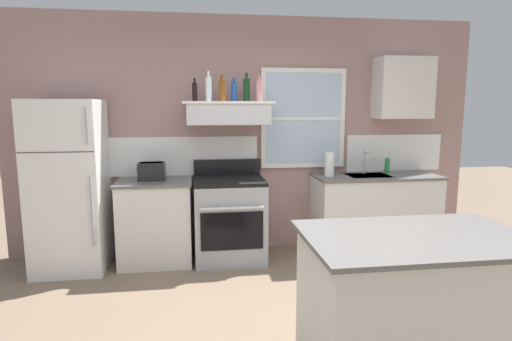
{
  "coord_description": "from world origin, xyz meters",
  "views": [
    {
      "loc": [
        -0.6,
        -2.63,
        1.7
      ],
      "look_at": [
        -0.05,
        1.2,
        1.1
      ],
      "focal_mm": 29.49,
      "sensor_mm": 36.0,
      "label": 1
    }
  ],
  "objects_px": {
    "bottle_rose_pink": "(259,91)",
    "bottle_dark_green_wine": "(247,89)",
    "kitchen_island": "(414,304)",
    "stove_range": "(230,219)",
    "toaster": "(152,171)",
    "bottle_blue_liqueur": "(234,91)",
    "bottle_clear_tall": "(208,89)",
    "refrigerator": "(69,186)",
    "dish_soap_bottle": "(387,166)",
    "bottle_amber_wine": "(222,90)",
    "paper_towel_roll": "(330,164)",
    "bottle_balsamic_dark": "(195,92)"
  },
  "relations": [
    {
      "from": "bottle_rose_pink",
      "to": "bottle_dark_green_wine",
      "type": "bearing_deg",
      "value": 147.42
    },
    {
      "from": "kitchen_island",
      "to": "stove_range",
      "type": "bearing_deg",
      "value": 114.57
    },
    {
      "from": "toaster",
      "to": "bottle_blue_liqueur",
      "type": "height_order",
      "value": "bottle_blue_liqueur"
    },
    {
      "from": "bottle_clear_tall",
      "to": "refrigerator",
      "type": "bearing_deg",
      "value": -176.36
    },
    {
      "from": "bottle_rose_pink",
      "to": "dish_soap_bottle",
      "type": "height_order",
      "value": "bottle_rose_pink"
    },
    {
      "from": "bottle_clear_tall",
      "to": "bottle_amber_wine",
      "type": "relative_size",
      "value": 1.16
    },
    {
      "from": "toaster",
      "to": "paper_towel_roll",
      "type": "xyz_separation_m",
      "value": [
        1.96,
        -0.01,
        0.04
      ]
    },
    {
      "from": "stove_range",
      "to": "bottle_blue_liqueur",
      "type": "relative_size",
      "value": 4.23
    },
    {
      "from": "refrigerator",
      "to": "toaster",
      "type": "height_order",
      "value": "refrigerator"
    },
    {
      "from": "bottle_clear_tall",
      "to": "kitchen_island",
      "type": "relative_size",
      "value": 0.23
    },
    {
      "from": "kitchen_island",
      "to": "bottle_blue_liqueur",
      "type": "bearing_deg",
      "value": 111.97
    },
    {
      "from": "bottle_clear_tall",
      "to": "bottle_blue_liqueur",
      "type": "bearing_deg",
      "value": 9.21
    },
    {
      "from": "toaster",
      "to": "dish_soap_bottle",
      "type": "distance_m",
      "value": 2.7
    },
    {
      "from": "stove_range",
      "to": "bottle_amber_wine",
      "type": "relative_size",
      "value": 3.97
    },
    {
      "from": "toaster",
      "to": "kitchen_island",
      "type": "height_order",
      "value": "toaster"
    },
    {
      "from": "bottle_balsamic_dark",
      "to": "bottle_blue_liqueur",
      "type": "distance_m",
      "value": 0.43
    },
    {
      "from": "bottle_balsamic_dark",
      "to": "bottle_rose_pink",
      "type": "bearing_deg",
      "value": -0.17
    },
    {
      "from": "bottle_dark_green_wine",
      "to": "dish_soap_bottle",
      "type": "xyz_separation_m",
      "value": [
        1.67,
        0.01,
        -0.87
      ]
    },
    {
      "from": "refrigerator",
      "to": "dish_soap_bottle",
      "type": "xyz_separation_m",
      "value": [
        3.53,
        0.16,
        0.12
      ]
    },
    {
      "from": "bottle_blue_liqueur",
      "to": "bottle_amber_wine",
      "type": "bearing_deg",
      "value": -151.05
    },
    {
      "from": "bottle_amber_wine",
      "to": "bottle_blue_liqueur",
      "type": "bearing_deg",
      "value": 28.95
    },
    {
      "from": "paper_towel_roll",
      "to": "refrigerator",
      "type": "bearing_deg",
      "value": -178.76
    },
    {
      "from": "bottle_clear_tall",
      "to": "bottle_amber_wine",
      "type": "xyz_separation_m",
      "value": [
        0.14,
        -0.03,
        -0.02
      ]
    },
    {
      "from": "bottle_dark_green_wine",
      "to": "stove_range",
      "type": "bearing_deg",
      "value": -148.26
    },
    {
      "from": "bottle_dark_green_wine",
      "to": "paper_towel_roll",
      "type": "height_order",
      "value": "bottle_dark_green_wine"
    },
    {
      "from": "bottle_amber_wine",
      "to": "paper_towel_roll",
      "type": "relative_size",
      "value": 1.02
    },
    {
      "from": "refrigerator",
      "to": "paper_towel_roll",
      "type": "distance_m",
      "value": 2.8
    },
    {
      "from": "bottle_clear_tall",
      "to": "bottle_dark_green_wine",
      "type": "relative_size",
      "value": 1.04
    },
    {
      "from": "bottle_rose_pink",
      "to": "kitchen_island",
      "type": "height_order",
      "value": "bottle_rose_pink"
    },
    {
      "from": "bottle_dark_green_wine",
      "to": "bottle_rose_pink",
      "type": "relative_size",
      "value": 1.12
    },
    {
      "from": "bottle_rose_pink",
      "to": "paper_towel_roll",
      "type": "height_order",
      "value": "bottle_rose_pink"
    },
    {
      "from": "bottle_balsamic_dark",
      "to": "dish_soap_bottle",
      "type": "distance_m",
      "value": 2.39
    },
    {
      "from": "bottle_amber_wine",
      "to": "paper_towel_roll",
      "type": "xyz_separation_m",
      "value": [
        1.21,
        -0.0,
        -0.82
      ]
    },
    {
      "from": "dish_soap_bottle",
      "to": "bottle_rose_pink",
      "type": "bearing_deg",
      "value": -176.7
    },
    {
      "from": "refrigerator",
      "to": "bottle_clear_tall",
      "type": "relative_size",
      "value": 5.56
    },
    {
      "from": "stove_range",
      "to": "bottle_rose_pink",
      "type": "bearing_deg",
      "value": 8.15
    },
    {
      "from": "toaster",
      "to": "bottle_balsamic_dark",
      "type": "bearing_deg",
      "value": -0.02
    },
    {
      "from": "refrigerator",
      "to": "toaster",
      "type": "distance_m",
      "value": 0.84
    },
    {
      "from": "stove_range",
      "to": "paper_towel_roll",
      "type": "height_order",
      "value": "paper_towel_roll"
    },
    {
      "from": "refrigerator",
      "to": "bottle_dark_green_wine",
      "type": "xyz_separation_m",
      "value": [
        1.86,
        0.15,
        0.99
      ]
    },
    {
      "from": "paper_towel_roll",
      "to": "kitchen_island",
      "type": "height_order",
      "value": "paper_towel_roll"
    },
    {
      "from": "bottle_balsamic_dark",
      "to": "dish_soap_bottle",
      "type": "height_order",
      "value": "bottle_balsamic_dark"
    },
    {
      "from": "refrigerator",
      "to": "paper_towel_roll",
      "type": "relative_size",
      "value": 6.52
    },
    {
      "from": "bottle_clear_tall",
      "to": "bottle_rose_pink",
      "type": "xyz_separation_m",
      "value": [
        0.54,
        -0.02,
        -0.02
      ]
    },
    {
      "from": "toaster",
      "to": "refrigerator",
      "type": "bearing_deg",
      "value": -174.93
    },
    {
      "from": "bottle_rose_pink",
      "to": "bottle_balsamic_dark",
      "type": "bearing_deg",
      "value": 179.83
    },
    {
      "from": "paper_towel_roll",
      "to": "bottle_blue_liqueur",
      "type": "bearing_deg",
      "value": 175.92
    },
    {
      "from": "bottle_blue_liqueur",
      "to": "kitchen_island",
      "type": "height_order",
      "value": "bottle_blue_liqueur"
    },
    {
      "from": "refrigerator",
      "to": "toaster",
      "type": "relative_size",
      "value": 5.93
    },
    {
      "from": "stove_range",
      "to": "bottle_clear_tall",
      "type": "bearing_deg",
      "value": 161.37
    }
  ]
}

